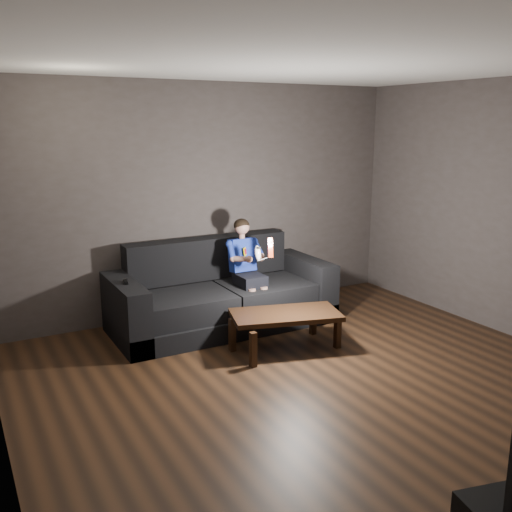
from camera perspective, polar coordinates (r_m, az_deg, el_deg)
floor at (r=5.04m, az=7.19°, el=-13.23°), size 5.00×5.00×0.00m
back_wall at (r=6.75m, az=-5.02°, el=5.61°), size 5.00×0.04×2.70m
ceiling at (r=4.54m, az=8.22°, el=18.94°), size 5.00×5.00×0.02m
sofa at (r=6.42m, az=-3.50°, el=-4.30°), size 2.44×1.05×0.94m
child at (r=6.35m, az=-0.98°, el=-0.41°), size 0.42×0.51×1.02m
wii_remote_red at (r=6.01m, az=1.43°, el=0.86°), size 0.07×0.09×0.22m
nunchuk_white at (r=5.95m, az=0.17°, el=0.32°), size 0.07×0.10×0.17m
wii_remote_black at (r=5.87m, az=-12.92°, el=-2.52°), size 0.06×0.15×0.03m
coffee_table at (r=5.73m, az=2.96°, el=-6.16°), size 1.18×0.81×0.39m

